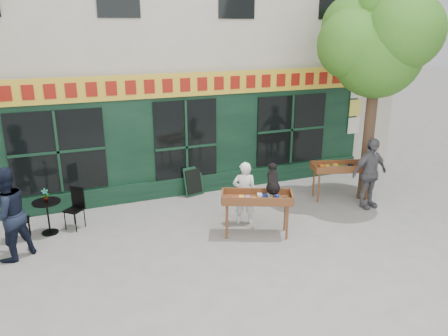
% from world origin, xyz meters
% --- Properties ---
extents(ground, '(80.00, 80.00, 0.00)m').
position_xyz_m(ground, '(0.00, 0.00, 0.00)').
color(ground, slate).
rests_on(ground, ground).
extents(building, '(14.00, 7.26, 10.00)m').
position_xyz_m(building, '(0.00, 5.97, 4.97)').
color(building, beige).
rests_on(building, ground).
extents(street_tree, '(3.05, 2.90, 5.60)m').
position_xyz_m(street_tree, '(4.34, 0.36, 4.11)').
color(street_tree, '#382619').
rests_on(street_tree, ground).
extents(book_cart_center, '(1.62, 1.17, 0.99)m').
position_xyz_m(book_cart_center, '(0.68, -0.60, 0.82)').
color(book_cart_center, brown).
rests_on(book_cart_center, ground).
extents(dog, '(0.55, 0.69, 0.60)m').
position_xyz_m(dog, '(1.03, -0.65, 1.29)').
color(dog, black).
rests_on(dog, book_cart_center).
extents(woman, '(0.65, 0.55, 1.50)m').
position_xyz_m(woman, '(0.68, 0.05, 0.75)').
color(woman, white).
rests_on(woman, ground).
extents(book_cart_right, '(1.61, 1.00, 0.99)m').
position_xyz_m(book_cart_right, '(3.70, 0.52, 0.82)').
color(book_cart_right, brown).
rests_on(book_cart_right, ground).
extents(man_right, '(1.09, 0.52, 1.81)m').
position_xyz_m(man_right, '(4.00, -0.23, 0.91)').
color(man_right, '#56565B').
rests_on(man_right, ground).
extents(bistro_table, '(0.60, 0.60, 0.76)m').
position_xyz_m(bistro_table, '(-3.57, 1.17, 0.54)').
color(bistro_table, black).
rests_on(bistro_table, ground).
extents(bistro_chair_left, '(0.37, 0.37, 0.95)m').
position_xyz_m(bistro_chair_left, '(-4.21, 1.06, 0.56)').
color(bistro_chair_left, black).
rests_on(bistro_chair_left, ground).
extents(bistro_chair_right, '(0.51, 0.51, 0.95)m').
position_xyz_m(bistro_chair_right, '(-2.96, 1.28, 0.56)').
color(bistro_chair_right, black).
rests_on(bistro_chair_right, ground).
extents(potted_plant, '(0.18, 0.15, 0.30)m').
position_xyz_m(potted_plant, '(-3.57, 1.17, 0.91)').
color(potted_plant, gray).
rests_on(potted_plant, bistro_table).
extents(man_left, '(1.17, 1.12, 1.89)m').
position_xyz_m(man_left, '(-4.27, 0.27, 0.95)').
color(man_left, black).
rests_on(man_left, ground).
extents(chalkboard, '(0.59, 0.32, 0.79)m').
position_xyz_m(chalkboard, '(0.14, 2.19, 0.40)').
color(chalkboard, black).
rests_on(chalkboard, ground).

